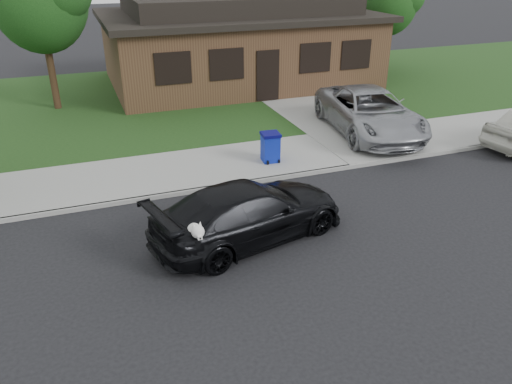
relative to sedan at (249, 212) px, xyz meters
name	(u,v)px	position (x,y,z in m)	size (l,w,h in m)	color
ground	(281,250)	(0.48, -0.72, -0.67)	(120.00, 120.00, 0.00)	black
sidewalk	(217,165)	(0.48, 4.28, -0.61)	(60.00, 3.00, 0.12)	gray
curb	(232,185)	(0.48, 2.78, -0.61)	(60.00, 0.12, 0.12)	gray
lawn	(167,99)	(0.48, 12.28, -0.61)	(60.00, 13.00, 0.13)	#193814
driveway	(319,104)	(6.48, 9.28, -0.60)	(4.50, 13.00, 0.14)	gray
sedan	(249,212)	(0.00, 0.00, 0.00)	(4.96, 2.99, 1.35)	black
minivan	(370,112)	(6.32, 5.15, 0.22)	(2.52, 5.46, 1.52)	#A0A2A7
recycling_bin	(270,147)	(2.09, 3.92, -0.10)	(0.59, 0.61, 0.91)	#0E22A1
house	(237,39)	(4.48, 14.27, 1.46)	(12.60, 8.60, 4.65)	#422B1C
tree_1	(392,0)	(12.62, 13.67, 3.04)	(3.15, 3.00, 5.25)	#332114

